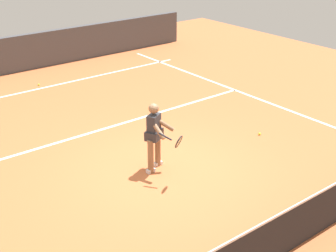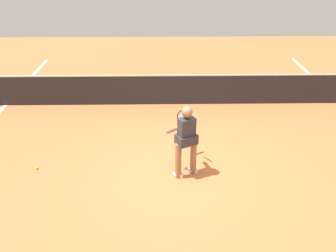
{
  "view_description": "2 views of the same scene",
  "coord_description": "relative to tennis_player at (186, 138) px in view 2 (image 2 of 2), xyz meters",
  "views": [
    {
      "loc": [
        5.53,
        7.33,
        5.17
      ],
      "look_at": [
        -0.04,
        0.22,
        1.09
      ],
      "focal_mm": 50.5,
      "sensor_mm": 36.0,
      "label": 1
    },
    {
      "loc": [
        -0.35,
        -6.51,
        4.43
      ],
      "look_at": [
        -0.24,
        0.14,
        1.03
      ],
      "focal_mm": 39.92,
      "sensor_mm": 36.0,
      "label": 2
    }
  ],
  "objects": [
    {
      "name": "tennis_player",
      "position": [
        0.0,
        0.0,
        0.0
      ],
      "size": [
        0.68,
        1.13,
        1.55
      ],
      "color": "#8C6647",
      "rests_on": "ground"
    },
    {
      "name": "tennis_ball_mid",
      "position": [
        -3.15,
        0.23,
        -0.81
      ],
      "size": [
        0.07,
        0.07,
        0.07
      ],
      "primitive_type": "sphere",
      "color": "#D1E533",
      "rests_on": "ground"
    },
    {
      "name": "court_net",
      "position": [
        -0.12,
        3.62,
        -0.39
      ],
      "size": [
        10.56,
        0.08,
        0.99
      ],
      "color": "#4C4C51",
      "rests_on": "ground"
    },
    {
      "name": "ground_plane",
      "position": [
        -0.12,
        0.04,
        -0.85
      ],
      "size": [
        23.55,
        23.55,
        0.0
      ],
      "primitive_type": "plane",
      "color": "#C66638"
    }
  ]
}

